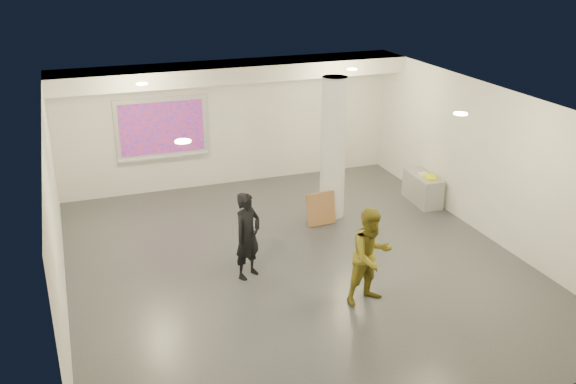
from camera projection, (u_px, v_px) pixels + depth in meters
name	position (u px, v px, depth m)	size (l,w,h in m)	color
floor	(295.00, 263.00, 11.77)	(8.00, 9.00, 0.01)	#35373D
ceiling	(296.00, 103.00, 10.68)	(8.00, 9.00, 0.01)	silver
wall_back	(229.00, 123.00, 15.17)	(8.00, 0.01, 3.00)	silver
wall_front	(434.00, 319.00, 7.29)	(8.00, 0.01, 3.00)	silver
wall_left	(55.00, 218.00, 9.96)	(0.01, 9.00, 3.00)	silver
wall_right	(488.00, 162.00, 12.49)	(0.01, 9.00, 3.00)	silver
soffit_band	(234.00, 71.00, 14.21)	(8.00, 1.10, 0.36)	silver
downlight_nw	(142.00, 84.00, 12.18)	(0.22, 0.22, 0.02)	#FFE788
downlight_ne	(352.00, 69.00, 13.57)	(0.22, 0.22, 0.02)	#FFE788
downlight_sw	(183.00, 141.00, 8.68)	(0.22, 0.22, 0.02)	#FFE788
downlight_se	(461.00, 114.00, 10.07)	(0.22, 0.22, 0.02)	#FFE788
column	(333.00, 149.00, 13.28)	(0.52, 0.52, 3.00)	silver
projection_screen	(162.00, 128.00, 14.61)	(2.10, 0.13, 1.42)	silver
credenza	(423.00, 189.00, 14.40)	(0.46, 1.12, 0.65)	gray
papers_stack	(424.00, 174.00, 14.29)	(0.22, 0.28, 0.02)	silver
postit_pad	(430.00, 177.00, 14.10)	(0.25, 0.34, 0.03)	#D7E410
cardboard_back	(321.00, 209.00, 13.26)	(0.63, 0.06, 0.68)	olive
cardboard_front	(321.00, 206.00, 13.51)	(0.54, 0.05, 0.60)	olive
woman	(248.00, 236.00, 11.04)	(0.57, 0.37, 1.56)	black
man	(371.00, 256.00, 10.25)	(0.79, 0.61, 1.62)	olive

